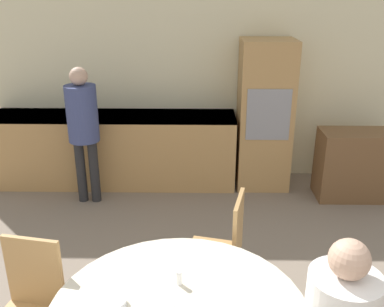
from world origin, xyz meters
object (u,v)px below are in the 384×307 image
Objects in this scene: oven_unit at (264,115)px; chair_far_left at (30,304)px; sideboard at (359,165)px; bowl_near at (112,302)px; chair_far_right at (225,246)px; person_standing at (83,122)px.

oven_unit is 3.46m from chair_far_left.
bowl_near is at bearing -130.22° from sideboard.
chair_far_left and chair_far_right have the same top height.
oven_unit is 1.93× the size of chair_far_right.
chair_far_left is 2.44m from person_standing.
chair_far_left is 5.80× the size of bowl_near.
person_standing reaches higher than sideboard.
chair_far_right reaches higher than bowl_near.
chair_far_left is 0.66m from bowl_near.
person_standing is at bearing -166.00° from oven_unit.
chair_far_left is 1.00× the size of chair_far_right.
person_standing is (-0.24, 2.39, 0.45)m from chair_far_left.
oven_unit is 3.40m from bowl_near.
person_standing is (-2.08, -0.52, 0.07)m from oven_unit.
chair_far_left is at bearing -122.33° from oven_unit.
sideboard is at bearing 49.78° from bowl_near.
sideboard is (1.09, -0.36, -0.49)m from oven_unit.
chair_far_right is (-0.59, -2.25, -0.38)m from oven_unit.
person_standing reaches higher than bowl_near.
chair_far_right is 2.33m from person_standing.
bowl_near is at bearing -24.05° from chair_far_right.
person_standing is at bearing -126.38° from chair_far_right.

